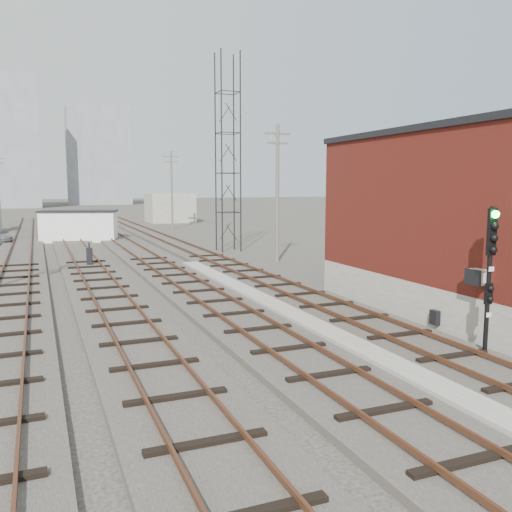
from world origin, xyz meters
TOP-DOWN VIEW (x-y plane):
  - ground at (0.00, 60.00)m, footprint 320.00×320.00m
  - track_right at (2.50, 39.00)m, footprint 3.20×90.00m
  - track_mid_right at (-1.50, 39.00)m, footprint 3.20×90.00m
  - track_mid_left at (-5.50, 39.00)m, footprint 3.20×90.00m
  - track_left at (-9.50, 39.00)m, footprint 3.20×90.00m
  - platform_curb at (0.50, 14.00)m, footprint 0.90×28.00m
  - brick_building at (7.50, 12.00)m, footprint 6.54×12.20m
  - lattice_tower at (5.50, 35.00)m, footprint 1.60×1.60m
  - utility_pole_right_a at (6.50, 28.00)m, footprint 1.80×0.24m
  - utility_pole_right_b at (6.50, 58.00)m, footprint 1.80×0.24m
  - apartment_right at (8.00, 150.00)m, footprint 16.00×12.00m
  - shed_right at (9.00, 70.00)m, footprint 6.00×6.00m
  - signal_mast at (3.70, 6.98)m, footprint 0.40×0.42m
  - switch_stand at (-5.36, 29.92)m, footprint 0.40×0.40m
  - site_trailer at (-4.74, 46.85)m, footprint 7.25×4.60m

SIDE VIEW (x-z plane):
  - ground at x=0.00m, z-range 0.00..0.00m
  - track_right at x=2.50m, z-range -0.09..0.30m
  - track_mid_right at x=-1.50m, z-range -0.09..0.30m
  - track_mid_left at x=-5.50m, z-range -0.09..0.30m
  - track_left at x=-9.50m, z-range -0.09..0.30m
  - platform_curb at x=0.50m, z-range 0.00..0.26m
  - switch_stand at x=-5.36m, z-range -0.04..1.42m
  - site_trailer at x=-4.74m, z-range 0.01..2.84m
  - shed_right at x=9.00m, z-range 0.00..4.00m
  - signal_mast at x=3.70m, z-range 0.45..4.91m
  - brick_building at x=7.50m, z-range 0.02..7.24m
  - utility_pole_right_a at x=6.50m, z-range 0.30..9.30m
  - utility_pole_right_b at x=6.50m, z-range 0.30..9.30m
  - lattice_tower at x=5.50m, z-range 0.00..15.00m
  - apartment_right at x=8.00m, z-range 0.00..26.00m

